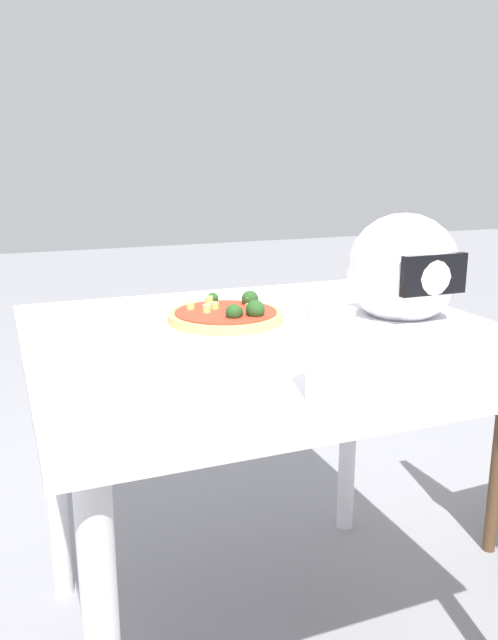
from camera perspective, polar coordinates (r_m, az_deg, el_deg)
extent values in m
cube|color=white|center=(1.31, 2.14, -1.75)|extent=(0.97, 0.91, 0.03)
cylinder|color=white|center=(1.96, 8.87, -8.40)|extent=(0.05, 0.05, 0.75)
cylinder|color=white|center=(1.72, -16.97, -12.19)|extent=(0.05, 0.05, 0.75)
cylinder|color=white|center=(1.36, -2.07, -0.31)|extent=(0.29, 0.29, 0.01)
cylinder|color=tan|center=(1.35, -2.08, 0.30)|extent=(0.25, 0.25, 0.02)
cylinder|color=red|center=(1.35, -2.08, 0.73)|extent=(0.22, 0.22, 0.00)
sphere|color=#234C1E|center=(1.30, -1.38, 0.69)|extent=(0.03, 0.03, 0.03)
sphere|color=#234C1E|center=(1.41, -0.06, 1.88)|extent=(0.04, 0.04, 0.04)
sphere|color=#234C1E|center=(1.44, -3.25, 1.93)|extent=(0.03, 0.03, 0.03)
sphere|color=#234C1E|center=(1.31, -1.05, 0.70)|extent=(0.02, 0.02, 0.02)
sphere|color=#234C1E|center=(1.31, 0.56, 0.94)|extent=(0.04, 0.04, 0.04)
cylinder|color=#E0D172|center=(1.34, -3.77, 1.03)|extent=(0.02, 0.02, 0.02)
cylinder|color=#E0D172|center=(1.40, -3.60, 1.71)|extent=(0.03, 0.03, 0.02)
cylinder|color=#E0D172|center=(1.37, -5.24, 1.28)|extent=(0.03, 0.03, 0.01)
cylinder|color=#E0D172|center=(1.41, -0.03, 1.72)|extent=(0.03, 0.03, 0.02)
cylinder|color=#E0D172|center=(1.37, -3.06, 1.30)|extent=(0.03, 0.03, 0.01)
sphere|color=silver|center=(1.40, 13.53, 4.43)|extent=(0.24, 0.24, 0.24)
cylinder|color=silver|center=(1.42, 13.28, 0.11)|extent=(0.19, 0.19, 0.02)
cube|color=black|center=(1.31, 16.14, 3.91)|extent=(0.15, 0.02, 0.08)
cylinder|color=silver|center=(0.94, 7.24, -3.08)|extent=(0.07, 0.07, 0.14)
cylinder|color=brown|center=(2.02, 21.06, -13.43)|extent=(0.04, 0.04, 0.43)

